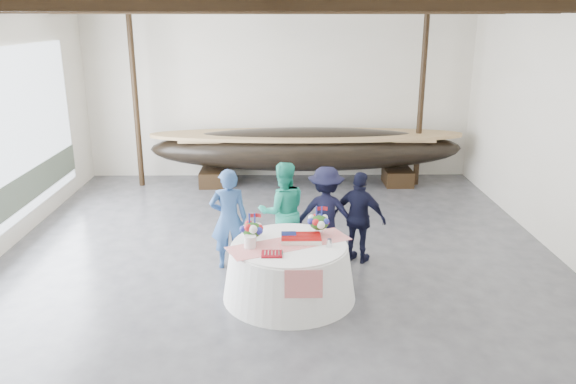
{
  "coord_description": "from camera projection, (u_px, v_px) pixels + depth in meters",
  "views": [
    {
      "loc": [
        0.04,
        -8.67,
        4.12
      ],
      "look_at": [
        0.16,
        0.51,
        1.24
      ],
      "focal_mm": 35.0,
      "sensor_mm": 36.0,
      "label": 1
    }
  ],
  "objects": [
    {
      "name": "guest_woman_teal",
      "position": [
        283.0,
        211.0,
        9.73
      ],
      "size": [
        0.97,
        0.82,
        1.77
      ],
      "primitive_type": "imported",
      "rotation": [
        0.0,
        0.0,
        3.34
      ],
      "color": "#1FA183",
      "rests_on": "ground"
    },
    {
      "name": "wall_front",
      "position": [
        274.0,
        370.0,
        3.11
      ],
      "size": [
        10.0,
        0.02,
        4.5
      ],
      "primitive_type": "cube",
      "color": "silver",
      "rests_on": "ground"
    },
    {
      "name": "floor",
      "position": [
        279.0,
        271.0,
        9.5
      ],
      "size": [
        10.0,
        12.0,
        0.01
      ],
      "primitive_type": "cube",
      "color": "#3D3D42",
      "rests_on": "ground"
    },
    {
      "name": "guest_man_left",
      "position": [
        326.0,
        213.0,
        9.78
      ],
      "size": [
        1.14,
        0.72,
        1.67
      ],
      "primitive_type": "imported",
      "rotation": [
        0.0,
        0.0,
        3.04
      ],
      "color": "black",
      "rests_on": "ground"
    },
    {
      "name": "guest_woman_blue",
      "position": [
        229.0,
        219.0,
        9.42
      ],
      "size": [
        0.68,
        0.49,
        1.74
      ],
      "primitive_type": "imported",
      "rotation": [
        0.0,
        0.0,
        3.26
      ],
      "color": "navy",
      "rests_on": "ground"
    },
    {
      "name": "wall_back",
      "position": [
        279.0,
        92.0,
        14.55
      ],
      "size": [
        10.0,
        0.02,
        4.5
      ],
      "primitive_type": "cube",
      "color": "silver",
      "rests_on": "ground"
    },
    {
      "name": "guest_man_right",
      "position": [
        360.0,
        218.0,
        9.65
      ],
      "size": [
        1.02,
        0.82,
        1.62
      ],
      "primitive_type": "imported",
      "rotation": [
        0.0,
        0.0,
        2.6
      ],
      "color": "black",
      "rests_on": "ground"
    },
    {
      "name": "banquet_table",
      "position": [
        289.0,
        270.0,
        8.53
      ],
      "size": [
        2.03,
        2.03,
        0.87
      ],
      "color": "white",
      "rests_on": "ground"
    },
    {
      "name": "longboat_display",
      "position": [
        306.0,
        149.0,
        14.1
      ],
      "size": [
        7.82,
        1.56,
        1.47
      ],
      "color": "black",
      "rests_on": "ground"
    },
    {
      "name": "tabletop_items",
      "position": [
        285.0,
        231.0,
        8.5
      ],
      "size": [
        1.93,
        1.29,
        0.4
      ],
      "color": "red",
      "rests_on": "banquet_table"
    },
    {
      "name": "pavilion_structure",
      "position": [
        278.0,
        24.0,
        9.13
      ],
      "size": [
        9.8,
        11.76,
        4.5
      ],
      "color": "black",
      "rests_on": "ground"
    }
  ]
}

